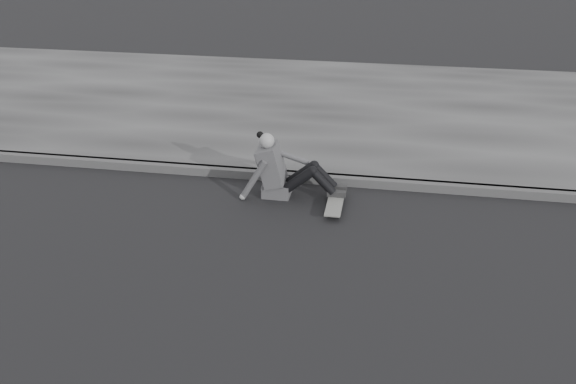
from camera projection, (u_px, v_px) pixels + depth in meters
name	position (u px, v px, depth m)	size (l,w,h in m)	color
ground	(469.00, 306.00, 6.33)	(80.00, 80.00, 0.00)	black
curb	(453.00, 188.00, 8.58)	(24.00, 0.16, 0.12)	#464646
sidewalk	(443.00, 114.00, 11.25)	(24.00, 6.00, 0.12)	#3E3E3E
skateboard	(335.00, 203.00, 8.17)	(0.20, 0.78, 0.09)	#969691
seated_woman	(282.00, 170.00, 8.37)	(1.38, 0.46, 0.88)	#49494B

